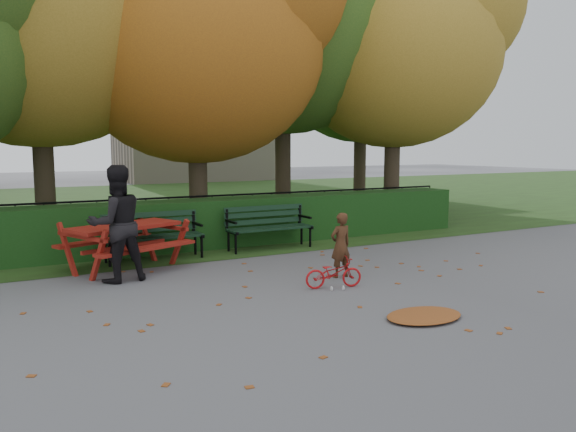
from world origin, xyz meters
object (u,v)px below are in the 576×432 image
tree_e (409,37)px  bench_left (153,232)px  tree_g (373,53)px  child (341,245)px  bench_right (268,224)px  tree_d (300,4)px  bicycle (334,273)px  adult (116,224)px  tree_c (213,27)px  picnic_table (125,235)px

tree_e → bench_left: bearing=-165.2°
tree_g → child: bearing=-129.6°
bench_right → tree_d: bearing=51.8°
tree_e → tree_g: tree_g is taller
tree_d → child: size_ratio=9.11×
bench_left → bicycle: 3.84m
tree_d → child: 8.90m
child → tree_e: bearing=-142.4°
bench_right → adult: bearing=-156.9°
bench_right → bicycle: bench_right is taller
tree_g → adult: 13.71m
bench_left → bench_right: 2.40m
tree_c → tree_g: (7.50, 3.80, 0.55)m
bench_right → bicycle: (-0.62, -3.40, -0.29)m
tree_g → child: (-7.37, -8.93, -4.85)m
bench_left → picnic_table: bearing=-135.3°
tree_e → tree_c: bearing=178.1°
tree_g → bench_left: (-9.63, -6.06, -4.85)m
picnic_table → adult: size_ratio=1.24×
tree_d → adult: tree_d is taller
bench_left → bench_right: same height
tree_e → bench_left: (-7.82, -2.07, -4.56)m
tree_c → bench_left: size_ratio=4.44×
tree_g → bicycle: 13.33m
tree_c → tree_d: 3.50m
tree_c → bicycle: 7.30m
tree_g → bench_right: 10.61m
tree_e → child: (-5.56, -4.94, -4.56)m
child → tree_d: bearing=-118.6°
bench_left → tree_e: bearing=14.8°
bench_right → picnic_table: size_ratio=0.80×
tree_c → child: size_ratio=7.61×
tree_e → bench_right: (-5.42, -2.07, -4.56)m
child → adult: (-3.21, 1.44, 0.38)m
bicycle → bench_right: bearing=3.9°
tree_d → bench_left: bearing=-145.7°
tree_d → bench_right: (-2.78, -3.53, -5.46)m
tree_g → bench_right: bearing=-140.0°
tree_c → adult: (-3.08, -3.69, -3.91)m
tree_g → tree_c: bearing=-153.1°
picnic_table → child: bearing=-59.2°
tree_e → bicycle: tree_e is taller
tree_c → bench_left: bearing=-133.4°
adult → bicycle: bearing=136.5°
tree_d → child: bearing=-114.5°
tree_g → bench_left: size_ratio=4.75×
tree_c → tree_e: size_ratio=0.98×
tree_d → tree_g: size_ratio=1.12×
tree_g → bench_right: tree_g is taller
tree_e → tree_g: size_ratio=0.95×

